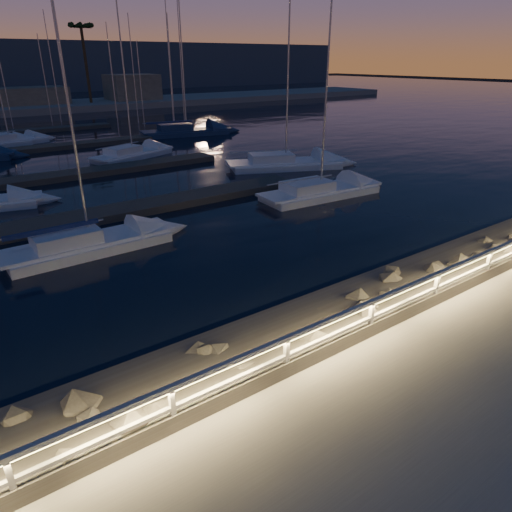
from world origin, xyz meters
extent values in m
plane|color=gray|center=(0.00, 0.00, 0.00)|extent=(400.00, 400.00, 0.00)
cube|color=gray|center=(0.00, -2.50, -0.10)|extent=(240.00, 5.00, 0.20)
cube|color=#5F5A52|center=(0.00, 1.50, -0.30)|extent=(240.00, 3.45, 1.29)
plane|color=black|center=(0.00, 0.00, -1.20)|extent=(400.00, 400.00, 0.00)
cube|color=silver|center=(-8.00, 0.00, 0.50)|extent=(0.11, 0.11, 1.00)
cube|color=silver|center=(-5.00, 0.00, 0.50)|extent=(0.11, 0.11, 1.00)
cube|color=silver|center=(-2.00, 0.00, 0.50)|extent=(0.11, 0.11, 1.00)
cube|color=silver|center=(1.00, 0.00, 0.50)|extent=(0.11, 0.11, 1.00)
cube|color=silver|center=(4.00, 0.00, 0.50)|extent=(0.11, 0.11, 1.00)
cube|color=silver|center=(7.00, 0.00, 0.50)|extent=(0.11, 0.11, 1.00)
cube|color=silver|center=(0.00, 0.00, 1.00)|extent=(44.00, 0.12, 0.12)
cube|color=silver|center=(0.00, 0.00, 0.50)|extent=(44.00, 0.09, 0.09)
cube|color=#FFE072|center=(0.00, -0.02, 0.92)|extent=(44.00, 0.04, 0.03)
sphere|color=#5F5A52|center=(7.20, 1.07, -0.13)|extent=(1.05, 1.05, 1.05)
sphere|color=#5F5A52|center=(9.35, 0.68, -0.04)|extent=(0.85, 0.85, 0.85)
sphere|color=#5F5A52|center=(10.20, 0.84, -0.08)|extent=(0.76, 0.76, 0.76)
sphere|color=#5F5A52|center=(1.82, 1.25, -0.16)|extent=(1.01, 1.01, 1.01)
sphere|color=#5F5A52|center=(-5.78, 0.44, 0.01)|extent=(0.98, 0.98, 0.98)
sphere|color=#5F5A52|center=(10.89, 1.38, -0.19)|extent=(0.96, 0.96, 0.96)
cube|color=#504A42|center=(0.00, 16.00, -0.40)|extent=(22.00, 2.00, 0.40)
cube|color=#504A42|center=(0.00, 26.00, -0.40)|extent=(22.00, 2.00, 0.40)
cube|color=#504A42|center=(0.00, 38.00, -0.40)|extent=(22.00, 2.00, 0.40)
cube|color=#504A42|center=(0.00, 50.00, -0.40)|extent=(22.00, 2.00, 0.40)
cube|color=gray|center=(8.00, 75.00, 1.30)|extent=(10.00, 6.00, 3.00)
cube|color=gray|center=(24.00, 74.00, 2.10)|extent=(8.00, 7.00, 4.60)
cylinder|color=#4B3B23|center=(16.00, 72.00, 6.15)|extent=(0.44, 0.44, 11.50)
cube|color=white|center=(-3.04, 12.00, -0.45)|extent=(6.71, 2.33, 0.52)
cube|color=white|center=(-3.04, 12.00, -0.12)|extent=(7.26, 2.01, 0.14)
cube|color=white|center=(-3.96, 11.98, 0.21)|extent=(2.62, 1.71, 0.62)
cylinder|color=#AFAEB3|center=(-3.04, 12.00, 5.77)|extent=(0.11, 0.11, 11.59)
cylinder|color=#AFAEB3|center=(-4.43, 11.98, 0.69)|extent=(4.17, 0.14, 0.08)
cube|color=white|center=(10.81, 12.36, -0.45)|extent=(7.51, 2.99, 0.49)
cube|color=white|center=(10.81, 12.36, -0.14)|extent=(8.09, 2.66, 0.13)
cube|color=white|center=(9.79, 12.44, 0.18)|extent=(2.98, 2.04, 0.58)
cylinder|color=#AFAEB3|center=(10.81, 12.36, 6.33)|extent=(0.11, 0.11, 12.75)
cylinder|color=#AFAEB3|center=(9.28, 12.48, 0.62)|extent=(4.58, 0.41, 0.07)
cube|color=white|center=(6.11, 30.00, -0.45)|extent=(7.32, 4.61, 0.50)
cube|color=white|center=(6.11, 30.00, -0.13)|extent=(7.74, 4.49, 0.14)
cube|color=white|center=(5.21, 29.66, 0.19)|extent=(3.14, 2.58, 0.59)
cylinder|color=#AFAEB3|center=(6.11, 30.00, 5.99)|extent=(0.11, 0.11, 12.06)
cylinder|color=#AFAEB3|center=(4.76, 29.49, 0.64)|extent=(4.09, 1.60, 0.07)
cube|color=white|center=(14.03, 19.61, -0.45)|extent=(8.57, 5.79, 0.55)
cube|color=white|center=(14.03, 19.61, -0.10)|extent=(9.03, 5.69, 0.15)
cube|color=white|center=(12.99, 20.06, 0.25)|extent=(3.73, 3.15, 0.65)
cylinder|color=#AFAEB3|center=(14.03, 19.61, 7.08)|extent=(0.12, 0.12, 14.17)
cylinder|color=#AFAEB3|center=(12.47, 20.29, 0.74)|extent=(4.70, 2.13, 0.08)
cube|color=navy|center=(15.55, 38.35, -0.45)|extent=(9.25, 4.65, 0.59)
cube|color=navy|center=(15.55, 38.35, -0.07)|extent=(9.88, 4.37, 0.16)
cube|color=navy|center=(14.35, 38.60, 0.30)|extent=(3.81, 2.85, 0.70)
cylinder|color=#AFAEB3|center=(15.55, 38.35, 7.71)|extent=(0.13, 0.13, 15.34)
cylinder|color=#AFAEB3|center=(13.75, 38.72, 0.84)|extent=(5.43, 1.19, 0.09)
cube|color=white|center=(-1.08, 42.56, -0.45)|extent=(7.07, 4.16, 0.52)
cube|color=white|center=(-1.08, 42.56, -0.12)|extent=(7.50, 4.01, 0.14)
camera|label=1|loc=(-7.89, -6.91, 7.05)|focal=32.00mm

